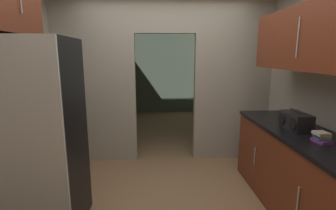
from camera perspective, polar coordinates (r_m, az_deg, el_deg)
ground at (r=3.01m, az=0.44°, el=-22.85°), size 20.00×20.00×0.00m
kitchen_partition at (r=3.94m, az=-0.87°, el=8.40°), size 3.38×0.12×2.79m
adjoining_room_shell at (r=6.26m, az=-1.68°, el=8.58°), size 3.38×3.54×2.79m
refrigerator at (r=2.68m, az=-28.25°, el=-6.67°), size 0.81×0.72×1.85m
lower_cabinet_run at (r=3.06m, az=28.11°, el=-13.86°), size 0.64×2.14×0.91m
upper_cabinet_counterside at (r=2.81m, az=30.81°, el=13.08°), size 0.36×1.93×0.62m
boombox at (r=2.98m, az=27.14°, el=-3.28°), size 0.20×0.36×0.21m
book_stack at (r=2.68m, az=31.68°, el=-6.35°), size 0.13×0.17×0.10m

